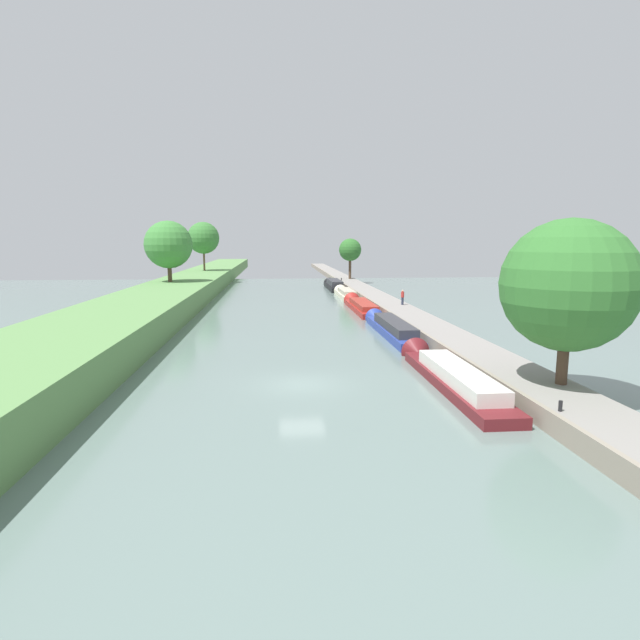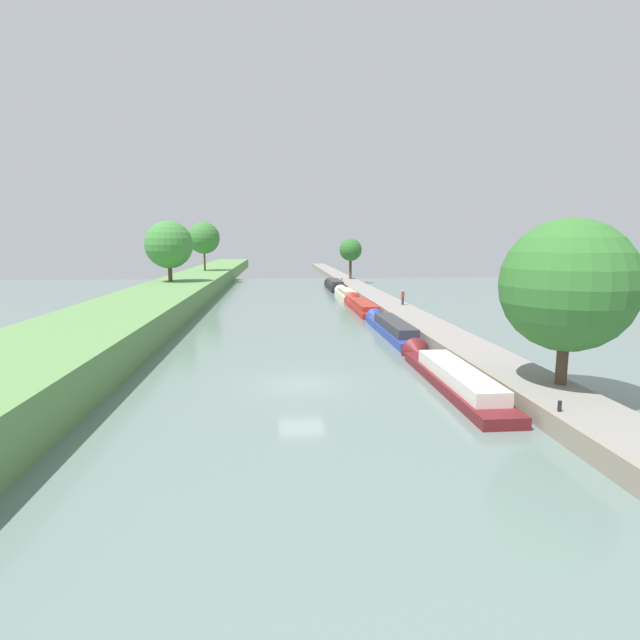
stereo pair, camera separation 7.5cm
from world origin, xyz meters
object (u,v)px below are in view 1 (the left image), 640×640
Objects in this scene: narrowboat_cream at (345,294)px; narrowboat_black at (334,285)px; mooring_bollard_near at (560,406)px; narrowboat_maroon at (449,374)px; mooring_bollard_far at (341,279)px; narrowboat_blue at (391,327)px; person_walking at (403,297)px; narrowboat_red at (361,306)px.

narrowboat_black reaches higher than narrowboat_cream.
narrowboat_black is 30.54× the size of mooring_bollard_near.
narrowboat_maroon is 62.19m from mooring_bollard_far.
mooring_bollard_near is (1.86, -22.73, 0.59)m from narrowboat_blue.
narrowboat_black is 8.28× the size of person_walking.
narrowboat_black reaches higher than mooring_bollard_near.
narrowboat_black reaches higher than mooring_bollard_far.
narrowboat_red is (0.16, 30.45, -0.04)m from narrowboat_maroon.
narrowboat_red reaches higher than narrowboat_maroon.
person_walking is 3.69× the size of mooring_bollard_far.
narrowboat_blue is 13.00m from person_walking.
narrowboat_cream is (0.20, 43.89, -0.00)m from narrowboat_maroon.
narrowboat_maroon is at bearing -90.67° from narrowboat_blue.
person_walking is (4.08, -16.53, 1.30)m from narrowboat_cream.
mooring_bollard_far is at bearing 90.00° from mooring_bollard_near.
mooring_bollard_far reaches higher than narrowboat_maroon.
narrowboat_cream is (0.03, 28.80, -0.06)m from narrowboat_blue.
mooring_bollard_near is at bearing -90.00° from mooring_bollard_far.
person_walking reaches higher than narrowboat_cream.
mooring_bollard_far is (2.04, 62.16, 0.65)m from narrowboat_maroon.
narrowboat_maroon is 31.42× the size of mooring_bollard_near.
narrowboat_blue is (0.18, 15.09, 0.06)m from narrowboat_maroon.
person_walking reaches higher than narrowboat_red.
mooring_bollard_near reaches higher than narrowboat_blue.
narrowboat_blue is at bearing -89.75° from narrowboat_black.
person_walking reaches higher than narrowboat_black.
narrowboat_cream is 18.37m from mooring_bollard_far.
person_walking is 35.08m from mooring_bollard_near.
person_walking is at bearing -86.31° from mooring_bollard_far.
mooring_bollard_far is (2.05, 5.76, 0.51)m from narrowboat_black.
person_walking is (4.11, 12.27, 1.24)m from narrowboat_blue.
narrowboat_blue is 1.06× the size of narrowboat_black.
narrowboat_red is at bearing 143.16° from person_walking.
narrowboat_blue is at bearing -90.05° from narrowboat_cream.
narrowboat_black reaches higher than narrowboat_maroon.
mooring_bollard_near is (1.88, -38.09, 0.69)m from narrowboat_red.
narrowboat_cream is (0.05, 13.44, 0.04)m from narrowboat_red.
mooring_bollard_far is (0.00, 69.80, 0.00)m from mooring_bollard_near.
narrowboat_black is at bearing 90.25° from narrowboat_blue.
mooring_bollard_near and mooring_bollard_far have the same top height.
narrowboat_cream is at bearing -89.05° from narrowboat_black.
narrowboat_blue is 8.80× the size of person_walking.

